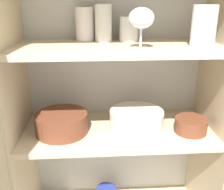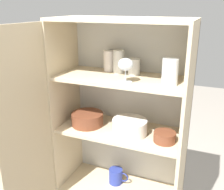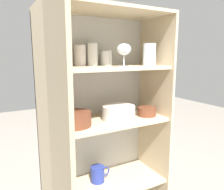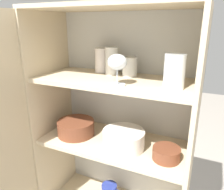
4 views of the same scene
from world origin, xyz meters
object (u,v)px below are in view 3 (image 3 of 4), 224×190
Objects in this scene: serving_bowl_small at (147,111)px; coffee_mug_primary at (98,174)px; plate_stack_white at (119,113)px; mixing_bowl_large at (74,119)px.

serving_bowl_small is 0.91× the size of coffee_mug_primary.
plate_stack_white is 0.29m from mixing_bowl_large.
serving_bowl_small is (0.21, -0.01, -0.01)m from plate_stack_white.
plate_stack_white is at bearing -3.50° from mixing_bowl_large.
plate_stack_white is 1.51× the size of coffee_mug_primary.
mixing_bowl_large is 1.61× the size of serving_bowl_small.
serving_bowl_small is at bearing -3.25° from plate_stack_white.
plate_stack_white is 1.65× the size of serving_bowl_small.
mixing_bowl_large reaches higher than coffee_mug_primary.
coffee_mug_primary is (0.17, 0.06, -0.42)m from mixing_bowl_large.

